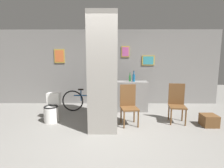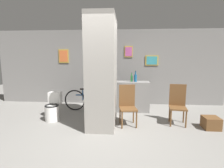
# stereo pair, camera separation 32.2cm
# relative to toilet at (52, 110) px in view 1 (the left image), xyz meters

# --- Properties ---
(ground_plane) EXTENTS (14.00, 14.00, 0.00)m
(ground_plane) POSITION_rel_toilet_xyz_m (1.32, -0.81, -0.31)
(ground_plane) COLOR gray
(wall_back) EXTENTS (8.00, 0.09, 2.60)m
(wall_back) POSITION_rel_toilet_xyz_m (1.32, 1.82, 1.00)
(wall_back) COLOR gray
(wall_back) RESTS_ON ground_plane
(pillar_center) EXTENTS (0.67, 1.28, 2.60)m
(pillar_center) POSITION_rel_toilet_xyz_m (1.36, -0.17, 0.99)
(pillar_center) COLOR gray
(pillar_center) RESTS_ON ground_plane
(counter_shelf) EXTENTS (1.27, 0.44, 0.92)m
(counter_shelf) POSITION_rel_toilet_xyz_m (2.01, 0.95, 0.15)
(counter_shelf) COLOR gray
(counter_shelf) RESTS_ON ground_plane
(toilet) EXTENTS (0.37, 0.53, 0.72)m
(toilet) POSITION_rel_toilet_xyz_m (0.00, 0.00, 0.00)
(toilet) COLOR white
(toilet) RESTS_ON ground_plane
(chair_near_pillar) EXTENTS (0.46, 0.46, 0.99)m
(chair_near_pillar) POSITION_rel_toilet_xyz_m (1.98, -0.19, 0.22)
(chair_near_pillar) COLOR brown
(chair_near_pillar) RESTS_ON ground_plane
(chair_by_doorway) EXTENTS (0.45, 0.45, 0.99)m
(chair_by_doorway) POSITION_rel_toilet_xyz_m (3.22, -0.03, 0.22)
(chair_by_doorway) COLOR brown
(chair_by_doorway) RESTS_ON ground_plane
(bicycle) EXTENTS (1.68, 0.42, 0.70)m
(bicycle) POSITION_rel_toilet_xyz_m (0.86, 0.86, 0.03)
(bicycle) COLOR black
(bicycle) RESTS_ON ground_plane
(bottle_tall) EXTENTS (0.08, 0.08, 0.34)m
(bottle_tall) POSITION_rel_toilet_xyz_m (2.22, 0.91, 0.74)
(bottle_tall) COLOR #19598C
(bottle_tall) RESTS_ON counter_shelf
(bottle_short) EXTENTS (0.06, 0.06, 0.28)m
(bottle_short) POSITION_rel_toilet_xyz_m (2.11, 0.96, 0.72)
(bottle_short) COLOR #267233
(bottle_short) RESTS_ON counter_shelf
(floor_crate) EXTENTS (0.35, 0.35, 0.28)m
(floor_crate) POSITION_rel_toilet_xyz_m (3.92, -0.31, -0.17)
(floor_crate) COLOR brown
(floor_crate) RESTS_ON ground_plane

